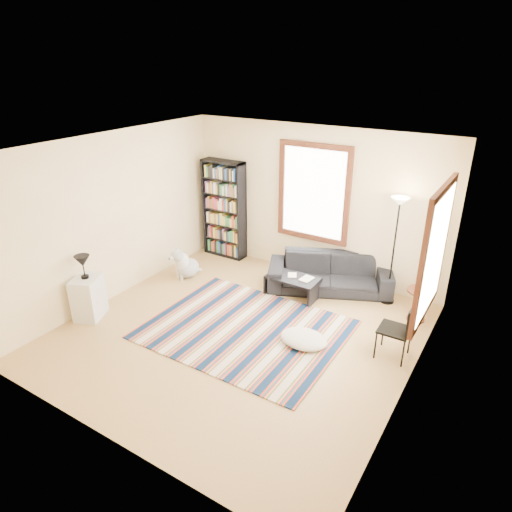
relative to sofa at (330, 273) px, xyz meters
The scene contains 21 objects.
floor 2.16m from the sofa, 106.06° to the right, with size 5.00×5.00×0.10m, color #A7784C.
ceiling 3.31m from the sofa, 106.06° to the right, with size 5.00×5.00×0.10m, color white.
wall_back 1.33m from the sofa, 139.72° to the left, with size 5.00×0.10×2.80m, color beige.
wall_front 4.76m from the sofa, 97.31° to the right, with size 5.00×0.10×2.80m, color beige.
wall_left 3.90m from the sofa, 146.86° to the right, with size 0.10×5.00×2.80m, color beige.
wall_right 3.04m from the sofa, 46.29° to the right, with size 0.10×5.00×2.80m, color beige.
window_back 1.47m from the sofa, 144.56° to the left, with size 1.20×0.06×1.60m, color white.
window_right 2.60m from the sofa, 33.62° to the right, with size 0.06×1.20×1.60m, color white.
rug 2.03m from the sofa, 105.90° to the right, with size 2.91×2.33×0.02m, color #0B1F3A.
sofa is the anchor object (origin of this frame).
bookshelf 2.59m from the sofa, behind, with size 0.90×0.30×2.00m, color black.
coffee_table 0.73m from the sofa, 128.06° to the right, with size 0.90×0.50×0.36m, color black.
book_a 0.79m from the sofa, 133.81° to the right, with size 0.20×0.15×0.02m, color beige.
book_b 0.60m from the sofa, 119.63° to the right, with size 0.18×0.25×0.02m, color beige.
floor_cushion 1.84m from the sofa, 77.84° to the right, with size 0.71×0.53×0.18m, color beige.
floor_lamp 1.21m from the sofa, ahead, with size 0.30×0.30×1.86m, color black, non-canonical shape.
side_table 1.63m from the sofa, ahead, with size 0.40×0.40×0.54m, color #4D2613.
folding_chair 2.09m from the sofa, 41.57° to the right, with size 0.42×0.40×0.86m, color black.
white_cabinet 4.11m from the sofa, 134.70° to the right, with size 0.38×0.50×0.70m, color silver.
table_lamp 4.15m from the sofa, 134.70° to the right, with size 0.24×0.24×0.38m, color black, non-canonical shape.
dog 2.66m from the sofa, 158.76° to the right, with size 0.43×0.61×0.61m, color silver, non-canonical shape.
Camera 1 is at (3.34, -4.86, 3.94)m, focal length 32.00 mm.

